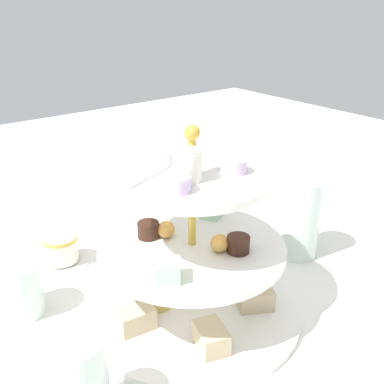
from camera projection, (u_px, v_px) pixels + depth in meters
ground_plane at (192, 310)px, 0.66m from camera, size 2.40×2.40×0.00m
tiered_serving_stand at (192, 262)px, 0.63m from camera, size 0.31×0.31×0.27m
water_glass_tall_right at (300, 218)px, 0.78m from camera, size 0.07×0.07×0.14m
water_glass_short_left at (19, 289)px, 0.64m from camera, size 0.06×0.06×0.08m
teacup_with_saucer at (61, 250)px, 0.77m from camera, size 0.09×0.09×0.05m
butter_knife_right at (157, 220)px, 0.92m from camera, size 0.16×0.08×0.00m
water_glass_mid_back at (80, 382)px, 0.47m from camera, size 0.06×0.06×0.11m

